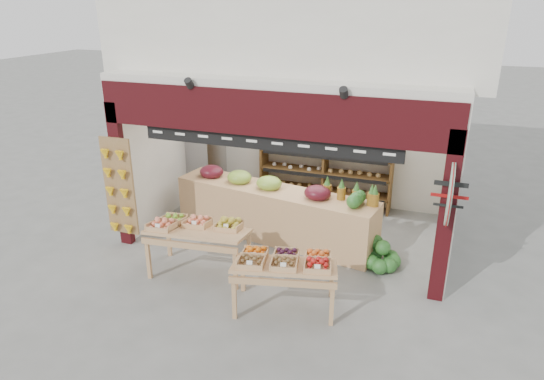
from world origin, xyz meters
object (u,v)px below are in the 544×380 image
Objects in this scene: display_table_left at (194,228)px; display_table_right at (285,262)px; back_shelving at (326,156)px; cardboard_stack at (217,214)px; mid_counter at (274,211)px; refrigerator at (204,159)px; watermelon_pile at (381,257)px.

display_table_right is at bearing -17.05° from display_table_left.
back_shelving is 1.77× the size of display_table_right.
mid_counter reaches higher than cardboard_stack.
refrigerator is (-2.67, -0.47, -0.21)m from back_shelving.
cardboard_stack reaches higher than watermelon_pile.
display_table_left is 2.44× the size of watermelon_pile.
refrigerator is 1.11× the size of display_table_right.
cardboard_stack is 1.88m from display_table_left.
back_shelving is at bearing 123.54° from watermelon_pile.
back_shelving is at bearing 43.59° from cardboard_stack.
mid_counter is (2.15, -1.43, -0.37)m from refrigerator.
refrigerator is 2.61m from mid_counter.
cardboard_stack is 0.57× the size of display_table_right.
watermelon_pile is (1.17, 1.64, -0.56)m from display_table_right.
refrigerator is at bearing 146.36° from mid_counter.
display_table_left is at bearing 162.95° from display_table_right.
cardboard_stack is 3.21m from display_table_right.
display_table_right reaches higher than watermelon_pile.
display_table_left reaches higher than watermelon_pile.
mid_counter is 2.29m from display_table_right.
cardboard_stack is at bearing -136.41° from back_shelving.
refrigerator is at bearing 125.01° from cardboard_stack.
display_table_right is at bearing -66.57° from mid_counter.
mid_counter reaches higher than display_table_right.
back_shelving is 3.07× the size of cardboard_stack.
refrigerator reaches higher than cardboard_stack.
refrigerator reaches higher than display_table_right.
back_shelving is 2.98m from watermelon_pile.
back_shelving reaches higher than mid_counter.
display_table_right is at bearing -46.21° from cardboard_stack.
display_table_left is (0.44, -1.75, 0.56)m from cardboard_stack.
watermelon_pile is at bearing -12.35° from mid_counter.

